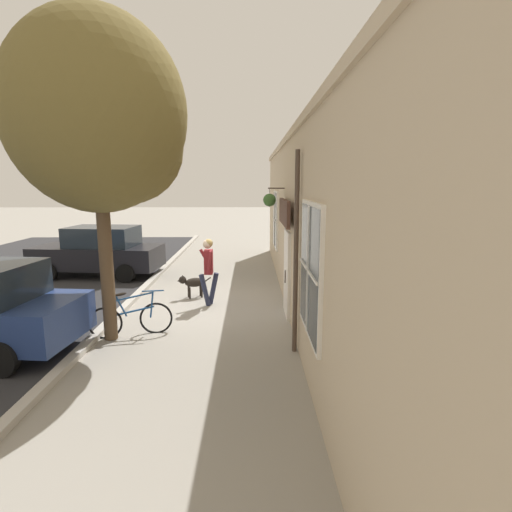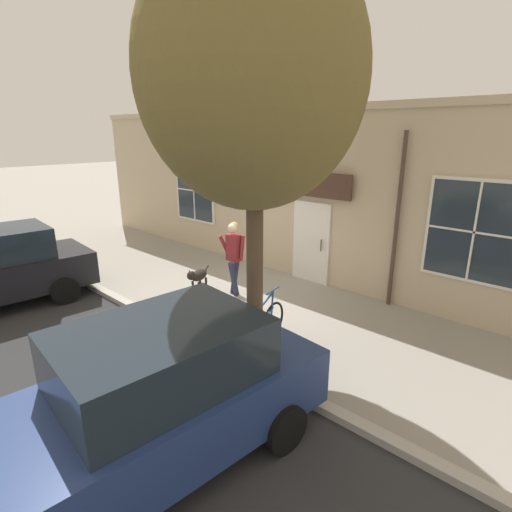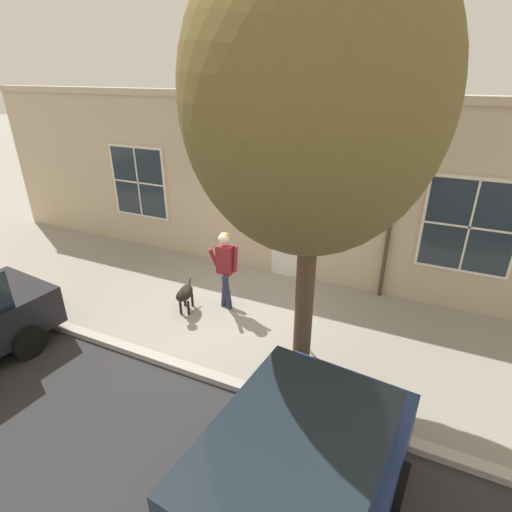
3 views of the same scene
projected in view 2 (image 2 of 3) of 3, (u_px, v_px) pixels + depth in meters
The scene contains 7 objects.
ground_plane at pixel (236, 298), 9.49m from camera, with size 90.00×90.00×0.00m, color gray.
storefront_facade at pixel (298, 194), 10.47m from camera, with size 0.95×18.00×4.40m.
pedestrian_walking at pixel (234, 251), 9.41m from camera, with size 0.53×0.55×1.80m.
dog_on_leash at pixel (198, 276), 9.68m from camera, with size 0.94×0.46×0.67m.
street_tree_by_curb at pixel (256, 87), 5.74m from camera, with size 3.45×3.11×6.44m.
leaning_bicycle at pixel (262, 329), 7.21m from camera, with size 1.70×0.45×1.00m.
parked_car_mid_block at pixel (153, 399), 4.52m from camera, with size 4.45×2.26×1.75m.
Camera 2 is at (6.16, 6.26, 3.78)m, focal length 28.00 mm.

